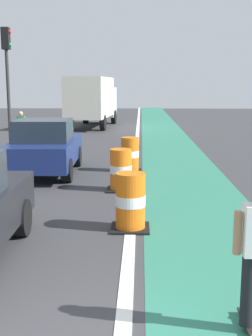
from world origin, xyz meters
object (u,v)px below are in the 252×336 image
object	(u,v)px
parked_sedan_second	(45,147)
traffic_light_corner	(7,66)
traffic_barrel_mid	(121,170)
traffic_barrel_front	(130,202)
delivery_truck_down_block	(92,99)
pedestrian_waiting	(21,128)
traffic_barrel_back	(130,155)

from	to	relation	value
parked_sedan_second	traffic_light_corner	size ratio (longest dim) A/B	0.82
parked_sedan_second	traffic_barrel_mid	distance (m)	3.24
traffic_barrel_front	delivery_truck_down_block	bearing A→B (deg)	98.06
delivery_truck_down_block	pedestrian_waiting	distance (m)	10.40
traffic_barrel_front	delivery_truck_down_block	size ratio (longest dim) A/B	0.14
traffic_barrel_back	pedestrian_waiting	xyz separation A→B (m)	(-4.87, 5.17, 0.33)
parked_sedan_second	pedestrian_waiting	distance (m)	6.12
traffic_barrel_back	traffic_light_corner	distance (m)	7.96
parked_sedan_second	delivery_truck_down_block	bearing A→B (deg)	90.85
pedestrian_waiting	traffic_barrel_front	bearing A→B (deg)	-65.40
parked_sedan_second	traffic_barrel_front	xyz separation A→B (m)	(2.76, -5.28, -0.30)
parked_sedan_second	delivery_truck_down_block	world-z (taller)	delivery_truck_down_block
traffic_barrel_front	traffic_barrel_back	distance (m)	5.80
traffic_barrel_front	traffic_barrel_back	bearing A→B (deg)	91.49
parked_sedan_second	traffic_barrel_mid	size ratio (longest dim) A/B	3.82
traffic_barrel_back	traffic_light_corner	world-z (taller)	traffic_light_corner
pedestrian_waiting	traffic_barrel_back	bearing A→B (deg)	-46.70
parked_sedan_second	delivery_truck_down_block	distance (m)	15.87
traffic_barrel_front	traffic_barrel_back	world-z (taller)	same
traffic_barrel_front	pedestrian_waiting	xyz separation A→B (m)	(-5.02, 10.97, 0.33)
parked_sedan_second	traffic_barrel_back	bearing A→B (deg)	11.31
traffic_barrel_mid	delivery_truck_down_block	world-z (taller)	delivery_truck_down_block
traffic_barrel_back	traffic_light_corner	xyz separation A→B (m)	(-5.34, 5.10, 2.97)
traffic_light_corner	delivery_truck_down_block	bearing A→B (deg)	76.27
traffic_barrel_front	traffic_light_corner	bearing A→B (deg)	116.73
traffic_barrel_back	pedestrian_waiting	size ratio (longest dim) A/B	0.68
parked_sedan_second	traffic_barrel_back	size ratio (longest dim) A/B	3.82
delivery_truck_down_block	pedestrian_waiting	world-z (taller)	delivery_truck_down_block
traffic_barrel_back	delivery_truck_down_block	xyz separation A→B (m)	(-2.84, 15.32, 1.31)
delivery_truck_down_block	traffic_light_corner	xyz separation A→B (m)	(-2.50, -10.22, 1.65)
traffic_barrel_front	traffic_light_corner	world-z (taller)	traffic_light_corner
traffic_light_corner	traffic_barrel_back	bearing A→B (deg)	-43.70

